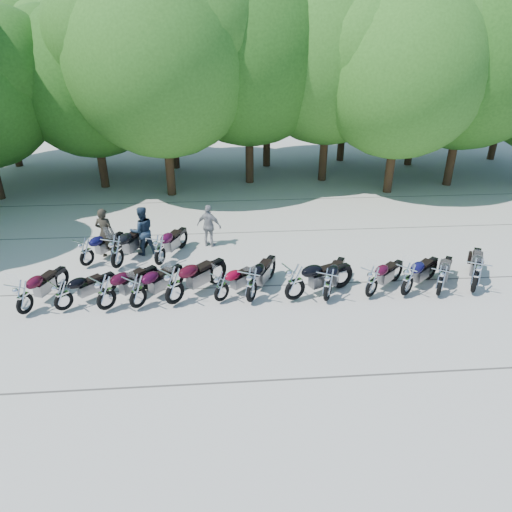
{
  "coord_description": "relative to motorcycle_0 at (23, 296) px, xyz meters",
  "views": [
    {
      "loc": [
        -0.98,
        -11.38,
        7.42
      ],
      "look_at": [
        0.0,
        1.5,
        1.1
      ],
      "focal_mm": 32.0,
      "sensor_mm": 36.0,
      "label": 1
    }
  ],
  "objects": [
    {
      "name": "motorcycle_13",
      "position": [
        1.01,
        2.97,
        -0.01
      ],
      "size": [
        1.71,
        2.16,
        1.21
      ],
      "primitive_type": null,
      "rotation": [
        0.0,
        0.0,
        2.57
      ],
      "color": "#0D0C38",
      "rests_on": "ground"
    },
    {
      "name": "tree_2",
      "position": [
        -0.45,
        12.49,
        4.69
      ],
      "size": [
        7.31,
        7.31,
        8.97
      ],
      "color": "#3A2614",
      "rests_on": "ground"
    },
    {
      "name": "motorcycle_7",
      "position": [
        7.91,
        0.14,
        0.08
      ],
      "size": [
        2.57,
        1.7,
        1.4
      ],
      "primitive_type": null,
      "rotation": [
        0.0,
        0.0,
        1.99
      ],
      "color": "black",
      "rests_on": "ground"
    },
    {
      "name": "tree_13",
      "position": [
        13.49,
        17.13,
        5.42
      ],
      "size": [
        8.31,
        8.31,
        10.2
      ],
      "color": "#3A2614",
      "rests_on": "ground"
    },
    {
      "name": "tree_12",
      "position": [
        8.6,
        16.12,
        5.1
      ],
      "size": [
        7.88,
        7.88,
        9.67
      ],
      "color": "#3A2614",
      "rests_on": "ground"
    },
    {
      "name": "rider_0",
      "position": [
        1.54,
        3.78,
        0.32
      ],
      "size": [
        0.77,
        0.59,
        1.88
      ],
      "primitive_type": "imported",
      "rotation": [
        0.0,
        0.0,
        2.91
      ],
      "color": "black",
      "rests_on": "ground"
    },
    {
      "name": "tree_3",
      "position": [
        3.23,
        10.89,
        5.7
      ],
      "size": [
        8.7,
        8.7,
        10.67
      ],
      "color": "#3A2614",
      "rests_on": "ground"
    },
    {
      "name": "tree_5",
      "position": [
        11.42,
        12.86,
        5.95
      ],
      "size": [
        9.04,
        9.04,
        11.1
      ],
      "color": "#3A2614",
      "rests_on": "ground"
    },
    {
      "name": "motorcycle_12",
      "position": [
        13.6,
        0.19,
        0.05
      ],
      "size": [
        1.79,
        2.43,
        1.34
      ],
      "primitive_type": null,
      "rotation": [
        0.0,
        0.0,
        2.64
      ],
      "color": "black",
      "rests_on": "ground"
    },
    {
      "name": "tree_4",
      "position": [
        7.34,
        12.74,
        6.01
      ],
      "size": [
        9.13,
        9.13,
        11.2
      ],
      "color": "#3A2614",
      "rests_on": "ground"
    },
    {
      "name": "motorcycle_2",
      "position": [
        2.32,
        0.03,
        0.03
      ],
      "size": [
        2.06,
        2.18,
        1.3
      ],
      "primitive_type": null,
      "rotation": [
        0.0,
        0.0,
        2.41
      ],
      "color": "#310617",
      "rests_on": "ground"
    },
    {
      "name": "tree_11",
      "position": [
        3.04,
        16.08,
        4.87
      ],
      "size": [
        7.56,
        7.56,
        9.28
      ],
      "color": "#3A2614",
      "rests_on": "ground"
    },
    {
      "name": "motorcycle_6",
      "position": [
        6.59,
        0.16,
        0.04
      ],
      "size": [
        1.64,
        2.41,
        1.32
      ],
      "primitive_type": null,
      "rotation": [
        0.0,
        0.0,
        2.7
      ],
      "color": "black",
      "rests_on": "ground"
    },
    {
      "name": "motorcycle_9",
      "position": [
        10.3,
        0.16,
        -0.02
      ],
      "size": [
        2.02,
        1.9,
        1.2
      ],
      "primitive_type": null,
      "rotation": [
        0.0,
        0.0,
        2.3
      ],
      "color": "#3A071B",
      "rests_on": "ground"
    },
    {
      "name": "rider_2",
      "position": [
        5.26,
        4.42,
        0.21
      ],
      "size": [
        1.06,
        0.76,
        1.67
      ],
      "primitive_type": "imported",
      "rotation": [
        0.0,
        0.0,
        2.73
      ],
      "color": "gray",
      "rests_on": "ground"
    },
    {
      "name": "motorcycle_0",
      "position": [
        0.0,
        0.0,
        0.0
      ],
      "size": [
        1.4,
        2.29,
        1.24
      ],
      "primitive_type": null,
      "rotation": [
        0.0,
        0.0,
        2.78
      ],
      "color": "#3F0819",
      "rests_on": "ground"
    },
    {
      "name": "ground",
      "position": [
        6.8,
        -0.35,
        -0.62
      ],
      "size": [
        90.0,
        90.0,
        0.0
      ],
      "primitive_type": "plane",
      "color": "#A6A196",
      "rests_on": "ground"
    },
    {
      "name": "motorcycle_4",
      "position": [
        4.29,
        0.19,
        0.09
      ],
      "size": [
        2.29,
        2.32,
        1.41
      ],
      "primitive_type": null,
      "rotation": [
        0.0,
        0.0,
        2.37
      ],
      "color": "#3B0814",
      "rests_on": "ground"
    },
    {
      "name": "motorcycle_1",
      "position": [
        1.06,
        0.11,
        -0.04
      ],
      "size": [
        1.91,
        1.86,
        1.15
      ],
      "primitive_type": null,
      "rotation": [
        0.0,
        0.0,
        2.33
      ],
      "color": "black",
      "rests_on": "ground"
    },
    {
      "name": "motorcycle_3",
      "position": [
        3.23,
        0.07,
        0.01
      ],
      "size": [
        1.92,
        2.16,
        1.26
      ],
      "primitive_type": null,
      "rotation": [
        0.0,
        0.0,
        2.46
      ],
      "color": "#32061F",
      "rests_on": "ground"
    },
    {
      "name": "rider_1",
      "position": [
        2.84,
        3.94,
        0.3
      ],
      "size": [
        1.08,
        0.96,
        1.84
      ],
      "primitive_type": "imported",
      "rotation": [
        0.0,
        0.0,
        3.49
      ],
      "color": "#1F3042",
      "rests_on": "ground"
    },
    {
      "name": "motorcycle_11",
      "position": [
        12.45,
        0.09,
        -0.03
      ],
      "size": [
        1.66,
        2.09,
        1.17
      ],
      "primitive_type": null,
      "rotation": [
        0.0,
        0.0,
        2.56
      ],
      "color": "black",
      "rests_on": "ground"
    },
    {
      "name": "motorcycle_14",
      "position": [
        2.11,
        2.72,
        0.08
      ],
      "size": [
        1.59,
        2.58,
        1.4
      ],
      "primitive_type": null,
      "rotation": [
        0.0,
        0.0,
        2.78
      ],
      "color": "black",
      "rests_on": "ground"
    },
    {
      "name": "motorcycle_10",
      "position": [
        11.42,
        0.16,
        0.02
      ],
      "size": [
        2.15,
        2.0,
        1.27
      ],
      "primitive_type": null,
      "rotation": [
        0.0,
        0.0,
        2.29
      ],
      "color": "#0E0D3A",
      "rests_on": "ground"
    },
    {
      "name": "motorcycle_15",
      "position": [
        3.56,
        2.84,
        0.03
      ],
      "size": [
        1.55,
        2.4,
        1.31
      ],
      "primitive_type": null,
      "rotation": [
        0.0,
        0.0,
        2.74
      ],
      "color": "#3C0825",
      "rests_on": "ground"
    },
    {
      "name": "tree_14",
      "position": [
        17.48,
        15.75,
        5.21
      ],
      "size": [
        8.02,
        8.02,
        9.84
      ],
      "color": "#3A2614",
      "rests_on": "ground"
    },
    {
      "name": "tree_10",
      "position": [
        -1.49,
        16.62,
        5.03
      ],
      "size": [
        7.78,
        7.78,
        9.55
      ],
      "color": "#3A2614",
      "rests_on": "ground"
    },
    {
      "name": "motorcycle_8",
      "position": [
        8.9,
        0.04,
        0.0
      ],
      "size": [
        1.59,
        2.26,
        1.24
      ],
      "primitive_type": null,
      "rotation": [
        0.0,
        0.0,
        2.67
      ],
      "color": "black",
      "rests_on": "ground"
    },
    {
      "name": "tree_7",
      "position": [
        18.01,
        11.43,
        5.77
      ],
      "size": [
        8.79,
        8.79,
        10.79
      ],
      "color": "#3A2614",
      "rests_on": "ground"
    },
    {
      "name": "tree_6",
      "position": [
        14.36,
        10.47,
        5.19
      ],
      "size": [
        8.0,
        8.0,
        9.82
      ],
      "color": "#3A2614",
      "rests_on": "ground"
    },
    {
      "name": "motorcycle_5",
      "position": [
        5.69,
        0.25,
        -0.05
      ],
      "size": [
        1.92,
        1.82,
        1.15
      ],
      "primitive_type": null,
      "rotation": [
        0.0,
        0.0,
        2.31
      ],
      "color": "maroon",
      "rests_on": "ground"
    }
  ]
}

